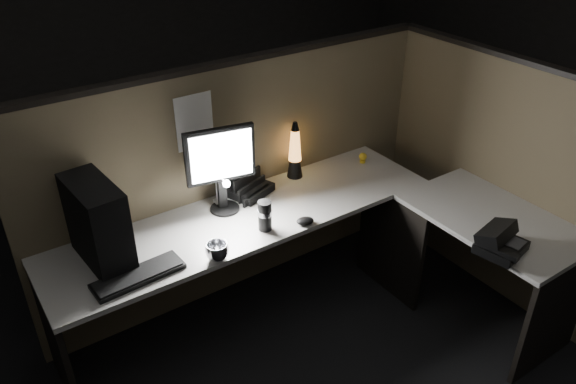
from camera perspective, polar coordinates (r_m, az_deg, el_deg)
floor at (r=3.36m, az=4.09°, el=-16.84°), size 6.00×6.00×0.00m
room_shell at (r=2.42m, az=5.52°, el=9.97°), size 6.00×6.00×6.00m
partition_back at (r=3.49m, az=-4.87°, el=1.07°), size 2.66×0.06×1.50m
partition_right at (r=3.76m, az=19.76°, el=1.51°), size 0.06×1.66×1.50m
desk at (r=3.20m, az=4.23°, el=-5.65°), size 2.60×1.60×0.73m
pc_tower at (r=2.89m, az=-18.77°, el=-2.99°), size 0.22×0.43×0.43m
monitor at (r=3.12m, az=-6.86°, el=3.07°), size 0.39×0.17×0.51m
keyboard at (r=2.83m, az=-14.96°, el=-8.22°), size 0.45×0.18×0.02m
mouse at (r=3.11m, az=1.75°, el=-2.96°), size 0.12×0.10×0.04m
clip_lamp at (r=3.20m, az=-6.75°, el=0.24°), size 0.04×0.17×0.22m
organizer at (r=3.39m, az=-4.07°, el=0.59°), size 0.30×0.28×0.18m
lava_lamp at (r=3.51m, az=0.70°, el=3.85°), size 0.10×0.10×0.37m
travel_mug at (r=3.03m, az=-2.37°, el=-2.42°), size 0.08×0.08×0.17m
steel_mug at (r=2.85m, az=-7.22°, el=-6.02°), size 0.16×0.16×0.09m
figurine at (r=3.76m, az=7.62°, el=3.59°), size 0.05×0.05×0.05m
pinned_paper at (r=3.13m, az=-9.48°, el=7.04°), size 0.22×0.00×0.32m
desk_phone at (r=3.09m, az=20.66°, el=-4.72°), size 0.27×0.27×0.14m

